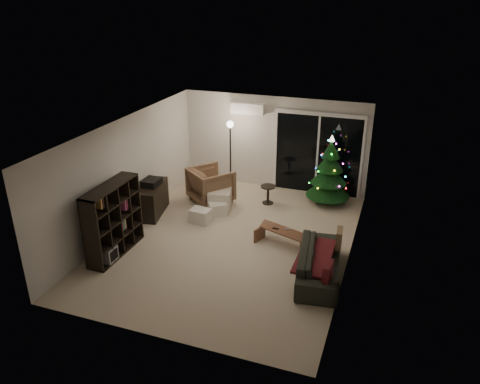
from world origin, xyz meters
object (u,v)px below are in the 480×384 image
at_px(sofa, 320,263).
at_px(coffee_table, 282,237).
at_px(bookshelf, 105,219).
at_px(christmas_tree, 329,170).
at_px(media_cabinet, 153,199).
at_px(armchair, 211,185).

bearing_deg(sofa, coffee_table, 38.78).
height_order(bookshelf, sofa, bookshelf).
distance_m(bookshelf, christmas_tree, 5.52).
height_order(media_cabinet, christmas_tree, christmas_tree).
distance_m(media_cabinet, christmas_tree, 4.41).
distance_m(media_cabinet, sofa, 4.50).
relative_size(bookshelf, christmas_tree, 0.85).
xyz_separation_m(sofa, coffee_table, (-0.97, 0.93, -0.12)).
height_order(media_cabinet, sofa, media_cabinet).
relative_size(bookshelf, coffee_table, 1.41).
distance_m(bookshelf, armchair, 3.21).
bearing_deg(sofa, armchair, 45.53).
height_order(media_cabinet, armchair, armchair).
height_order(coffee_table, christmas_tree, christmas_tree).
xyz_separation_m(armchair, sofa, (3.26, -2.45, -0.16)).
distance_m(sofa, coffee_table, 1.35).
bearing_deg(christmas_tree, armchair, -162.02).
relative_size(media_cabinet, sofa, 0.61).
height_order(bookshelf, media_cabinet, bookshelf).
xyz_separation_m(armchair, coffee_table, (2.29, -1.52, -0.28)).
xyz_separation_m(bookshelf, sofa, (4.30, 0.56, -0.47)).
bearing_deg(coffee_table, bookshelf, -136.16).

